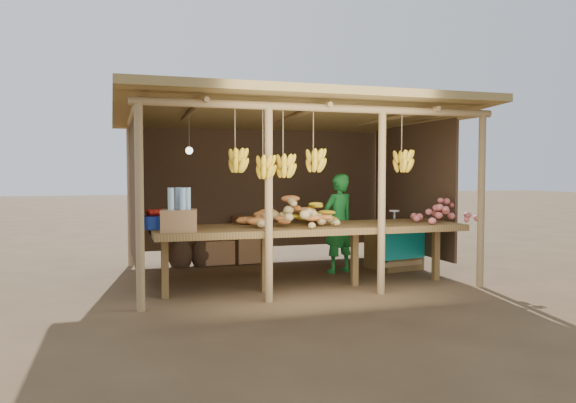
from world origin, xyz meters
name	(u,v)px	position (x,y,z in m)	size (l,w,h in m)	color
ground	(288,275)	(0.00, 0.00, 0.00)	(60.00, 60.00, 0.00)	brown
stall_structure	(289,140)	(-0.01, -0.09, 1.91)	(4.70, 3.50, 2.43)	#9D7D51
counter	(311,230)	(0.00, -0.95, 0.74)	(3.90, 1.05, 0.80)	brown
potato_heap	(298,212)	(-0.24, -1.15, 0.98)	(1.01, 0.60, 0.37)	tan
sweet_potato_heap	(290,211)	(-0.24, -0.88, 0.98)	(1.08, 0.65, 0.36)	#C37132
onion_heap	(449,209)	(1.90, -1.08, 0.98)	(0.91, 0.54, 0.36)	#CD6463
banana_pile	(308,209)	(0.11, -0.54, 0.98)	(0.68, 0.41, 0.35)	yellow
tomato_basin	(154,220)	(-1.90, -0.75, 0.89)	(0.43, 0.43, 0.22)	navy
bottle_box	(179,215)	(-1.66, -1.21, 0.99)	(0.44, 0.37, 0.49)	#956942
vendor	(338,223)	(0.77, 0.00, 0.72)	(0.52, 0.34, 1.44)	#1A762A
tarp_crate	(394,244)	(1.69, 0.03, 0.37)	(0.87, 0.79, 0.91)	brown
carton_stack	(239,243)	(-0.45, 1.20, 0.33)	(1.02, 0.42, 0.75)	#956942
burlap_sacks	(192,252)	(-1.20, 1.18, 0.22)	(0.73, 0.38, 0.51)	#483221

